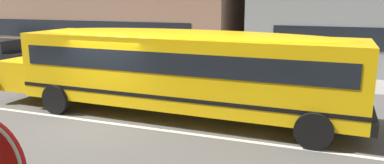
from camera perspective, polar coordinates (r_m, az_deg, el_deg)
The scene contains 4 objects.
ground_plane at distance 11.90m, azimuth -13.55°, elevation -6.06°, with size 400.00×400.00×0.00m, color #54514F.
sidewalk_far at distance 19.11m, azimuth 0.35°, elevation 1.35°, with size 120.00×3.00×0.01m, color gray.
lane_centreline at distance 11.90m, azimuth -13.55°, elevation -6.05°, with size 110.00×0.16×0.01m, color silver.
school_bus at distance 11.80m, azimuth -2.42°, elevation 2.53°, with size 12.67×3.15×2.82m.
Camera 1 is at (6.41, -9.30, 3.74)m, focal length 34.58 mm.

